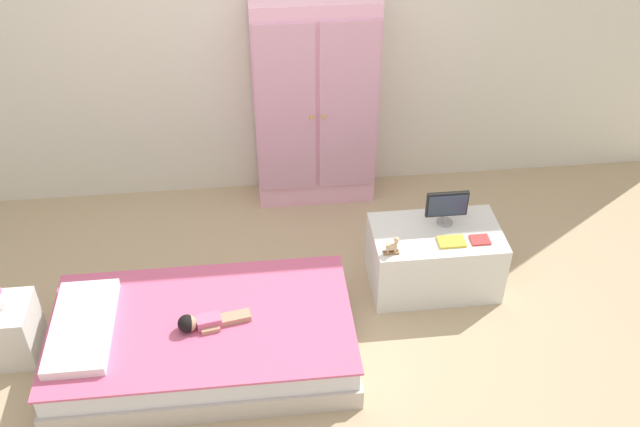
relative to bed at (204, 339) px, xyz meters
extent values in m
cube|color=tan|center=(0.45, 0.09, -0.15)|extent=(10.00, 10.00, 0.02)
cube|color=silver|center=(0.45, 1.67, 1.21)|extent=(6.40, 0.05, 2.70)
cube|color=beige|center=(0.00, 0.00, -0.07)|extent=(1.65, 0.92, 0.13)
cube|color=silver|center=(0.00, 0.00, 0.06)|extent=(1.61, 0.88, 0.13)
cube|color=#D65B84|center=(0.00, 0.00, 0.13)|extent=(1.64, 0.91, 0.02)
cube|color=white|center=(-0.63, 0.00, 0.17)|extent=(0.32, 0.66, 0.06)
cube|color=#D6668E|center=(0.04, -0.04, 0.17)|extent=(0.14, 0.10, 0.06)
cube|color=tan|center=(0.18, 0.01, 0.16)|extent=(0.16, 0.06, 0.04)
cube|color=tan|center=(0.19, -0.03, 0.16)|extent=(0.16, 0.06, 0.04)
cube|color=tan|center=(0.04, 0.01, 0.15)|extent=(0.10, 0.04, 0.03)
cube|color=tan|center=(0.05, -0.09, 0.15)|extent=(0.10, 0.04, 0.03)
sphere|color=tan|center=(-0.06, -0.06, 0.19)|extent=(0.09, 0.09, 0.09)
sphere|color=black|center=(-0.07, -0.06, 0.19)|extent=(0.10, 0.10, 0.10)
cube|color=silver|center=(-1.08, 0.14, 0.04)|extent=(0.31, 0.31, 0.35)
cube|color=#EFADCC|center=(0.78, 1.48, 0.60)|extent=(0.82, 0.28, 1.48)
cube|color=#D298B3|center=(0.57, 1.34, 0.64)|extent=(0.39, 0.02, 1.22)
cube|color=#D298B3|center=(0.98, 1.34, 0.64)|extent=(0.39, 0.02, 1.22)
sphere|color=gold|center=(0.74, 1.32, 0.60)|extent=(0.02, 0.02, 0.02)
sphere|color=gold|center=(0.82, 1.32, 0.60)|extent=(0.02, 0.02, 0.02)
cube|color=silver|center=(1.40, 0.45, 0.07)|extent=(0.78, 0.47, 0.41)
cylinder|color=#99999E|center=(1.47, 0.53, 0.28)|extent=(0.10, 0.10, 0.01)
cylinder|color=#99999E|center=(1.47, 0.53, 0.31)|extent=(0.02, 0.02, 0.05)
cube|color=black|center=(1.47, 0.53, 0.42)|extent=(0.25, 0.02, 0.17)
cube|color=#28334C|center=(1.47, 0.52, 0.42)|extent=(0.23, 0.01, 0.15)
cube|color=#8E6642|center=(1.09, 0.31, 0.28)|extent=(0.09, 0.01, 0.01)
cube|color=#8E6642|center=(1.09, 0.28, 0.28)|extent=(0.09, 0.01, 0.01)
cube|color=#D1B289|center=(1.09, 0.29, 0.33)|extent=(0.06, 0.03, 0.03)
cylinder|color=#D1B289|center=(1.11, 0.30, 0.30)|extent=(0.01, 0.01, 0.02)
cylinder|color=#D1B289|center=(1.11, 0.28, 0.30)|extent=(0.01, 0.01, 0.02)
cylinder|color=#D1B289|center=(1.07, 0.30, 0.30)|extent=(0.01, 0.01, 0.02)
cylinder|color=#D1B289|center=(1.07, 0.28, 0.30)|extent=(0.01, 0.01, 0.02)
cylinder|color=#D1B289|center=(1.12, 0.29, 0.35)|extent=(0.02, 0.02, 0.02)
sphere|color=#D1B289|center=(1.12, 0.29, 0.37)|extent=(0.03, 0.03, 0.03)
cube|color=gold|center=(1.46, 0.35, 0.28)|extent=(0.16, 0.11, 0.01)
cube|color=#CC3838|center=(1.63, 0.35, 0.28)|extent=(0.11, 0.10, 0.01)
camera|label=1|loc=(0.34, -2.77, 2.97)|focal=40.19mm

